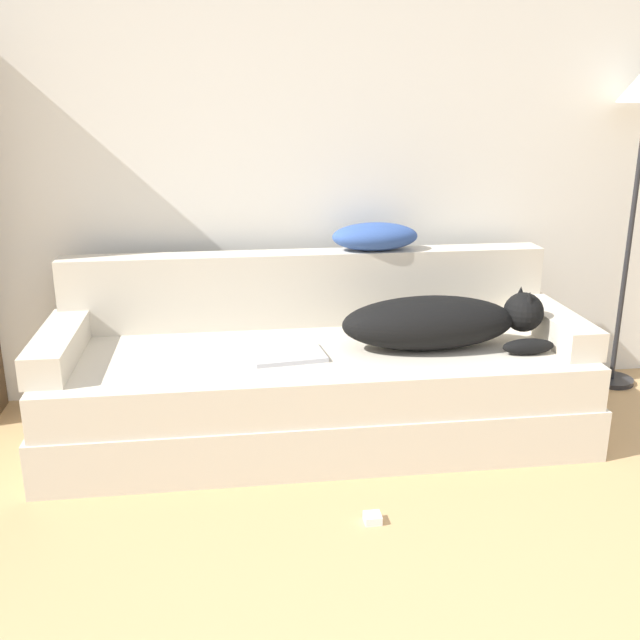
{
  "coord_description": "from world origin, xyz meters",
  "views": [
    {
      "loc": [
        -0.38,
        -0.43,
        1.37
      ],
      "look_at": [
        -0.02,
        2.23,
        0.54
      ],
      "focal_mm": 40.0,
      "sensor_mm": 36.0,
      "label": 1
    }
  ],
  "objects_px": {
    "throw_pillow": "(375,237)",
    "couch": "(317,392)",
    "dog": "(440,322)",
    "laptop": "(288,355)",
    "power_adapter": "(373,518)"
  },
  "relations": [
    {
      "from": "throw_pillow",
      "to": "couch",
      "type": "bearing_deg",
      "value": -132.24
    },
    {
      "from": "couch",
      "to": "dog",
      "type": "xyz_separation_m",
      "value": [
        0.5,
        -0.06,
        0.31
      ]
    },
    {
      "from": "laptop",
      "to": "throw_pillow",
      "type": "bearing_deg",
      "value": 37.55
    },
    {
      "from": "dog",
      "to": "throw_pillow",
      "type": "xyz_separation_m",
      "value": [
        -0.19,
        0.4,
        0.28
      ]
    },
    {
      "from": "throw_pillow",
      "to": "power_adapter",
      "type": "relative_size",
      "value": 6.78
    },
    {
      "from": "couch",
      "to": "dog",
      "type": "bearing_deg",
      "value": -7.16
    },
    {
      "from": "dog",
      "to": "laptop",
      "type": "distance_m",
      "value": 0.64
    },
    {
      "from": "laptop",
      "to": "throw_pillow",
      "type": "relative_size",
      "value": 0.8
    },
    {
      "from": "laptop",
      "to": "throw_pillow",
      "type": "xyz_separation_m",
      "value": [
        0.44,
        0.43,
        0.38
      ]
    },
    {
      "from": "dog",
      "to": "power_adapter",
      "type": "height_order",
      "value": "dog"
    },
    {
      "from": "laptop",
      "to": "power_adapter",
      "type": "height_order",
      "value": "laptop"
    },
    {
      "from": "couch",
      "to": "power_adapter",
      "type": "height_order",
      "value": "couch"
    },
    {
      "from": "dog",
      "to": "laptop",
      "type": "height_order",
      "value": "dog"
    },
    {
      "from": "laptop",
      "to": "power_adapter",
      "type": "bearing_deg",
      "value": -76.09
    },
    {
      "from": "couch",
      "to": "throw_pillow",
      "type": "xyz_separation_m",
      "value": [
        0.31,
        0.34,
        0.59
      ]
    }
  ]
}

